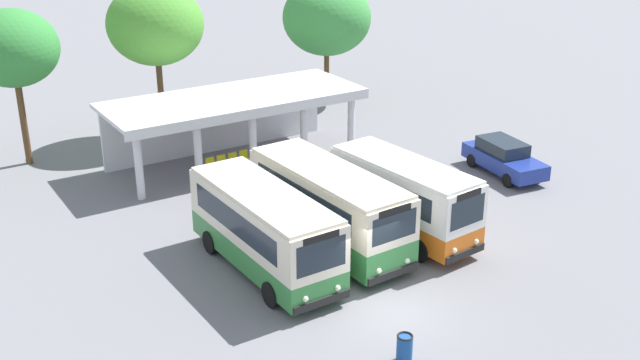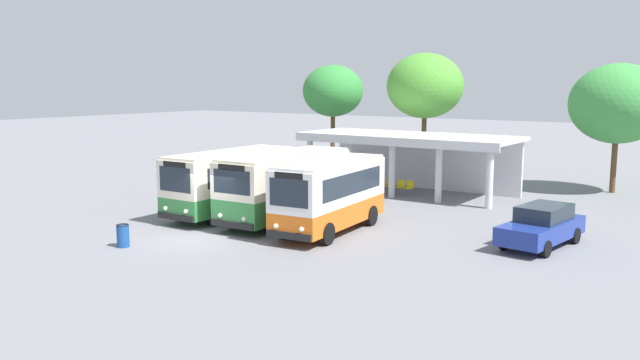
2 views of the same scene
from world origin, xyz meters
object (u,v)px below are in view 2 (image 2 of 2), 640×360
city_bus_nearest_orange (231,180)px  litter_bin_apron (123,235)px  waiting_chair_second_from_end (381,184)px  city_bus_middle_cream (330,193)px  city_bus_second_in_row (286,183)px  waiting_chair_end_by_column (372,183)px  parked_car_flank (542,226)px  waiting_chair_fifth_seat (409,187)px  waiting_chair_fourth_seat (400,186)px  waiting_chair_middle_seat (391,185)px

city_bus_nearest_orange → litter_bin_apron: city_bus_nearest_orange is taller
waiting_chair_second_from_end → litter_bin_apron: bearing=-97.0°
city_bus_middle_cream → city_bus_nearest_orange: bearing=176.4°
city_bus_nearest_orange → city_bus_second_in_row: city_bus_second_in_row is taller
waiting_chair_end_by_column → litter_bin_apron: size_ratio=0.96×
waiting_chair_second_from_end → litter_bin_apron: size_ratio=0.96×
parked_car_flank → litter_bin_apron: parked_car_flank is taller
waiting_chair_fifth_seat → waiting_chair_end_by_column: bearing=-179.6°
city_bus_nearest_orange → waiting_chair_end_by_column: 9.90m
waiting_chair_end_by_column → waiting_chair_fifth_seat: 2.41m
waiting_chair_end_by_column → waiting_chair_fourth_seat: size_ratio=1.00×
city_bus_nearest_orange → litter_bin_apron: bearing=-83.5°
waiting_chair_end_by_column → waiting_chair_fourth_seat: 1.81m
waiting_chair_end_by_column → waiting_chair_fourth_seat: bearing=1.8°
city_bus_second_in_row → waiting_chair_fifth_seat: size_ratio=9.19×
waiting_chair_end_by_column → litter_bin_apron: bearing=-95.0°
city_bus_second_in_row → city_bus_middle_cream: city_bus_second_in_row is taller
waiting_chair_middle_seat → litter_bin_apron: 16.91m
city_bus_nearest_orange → parked_car_flank: 14.36m
waiting_chair_fifth_seat → litter_bin_apron: 17.13m
city_bus_second_in_row → city_bus_middle_cream: 3.09m
city_bus_nearest_orange → parked_car_flank: (14.15, 2.30, -0.88)m
city_bus_nearest_orange → litter_bin_apron: (0.81, -7.11, -1.26)m
waiting_chair_middle_seat → waiting_chair_fourth_seat: 0.60m
city_bus_second_in_row → city_bus_middle_cream: (2.99, -0.79, -0.03)m
waiting_chair_fourth_seat → waiting_chair_fifth_seat: same height
waiting_chair_fourth_seat → litter_bin_apron: 17.04m
city_bus_second_in_row → waiting_chair_end_by_column: size_ratio=9.19×
city_bus_nearest_orange → waiting_chair_second_from_end: 10.09m
city_bus_middle_cream → waiting_chair_second_from_end: bearing=107.4°
city_bus_middle_cream → waiting_chair_fourth_seat: size_ratio=7.95×
waiting_chair_middle_seat → waiting_chair_fifth_seat: bearing=-0.3°
city_bus_middle_cream → waiting_chair_end_by_column: size_ratio=7.95×
waiting_chair_second_from_end → waiting_chair_fifth_seat: size_ratio=1.00×
city_bus_second_in_row → waiting_chair_fifth_seat: bearing=79.6°
city_bus_middle_cream → waiting_chair_middle_seat: (-2.52, 9.97, -1.19)m
waiting_chair_second_from_end → waiting_chair_middle_seat: 0.60m
waiting_chair_fourth_seat → litter_bin_apron: bearing=-101.0°
waiting_chair_end_by_column → waiting_chair_second_from_end: same height
waiting_chair_end_by_column → city_bus_nearest_orange: bearing=-103.3°
city_bus_middle_cream → waiting_chair_middle_seat: bearing=104.2°
parked_car_flank → waiting_chair_fourth_seat: 12.46m
parked_car_flank → waiting_chair_fifth_seat: size_ratio=5.48×
city_bus_middle_cream → waiting_chair_fifth_seat: bearing=97.5°
waiting_chair_fifth_seat → parked_car_flank: bearing=-37.6°
city_bus_middle_cream → city_bus_second_in_row: bearing=165.3°
city_bus_second_in_row → waiting_chair_end_by_column: (-0.73, 9.16, -1.22)m
waiting_chair_fifth_seat → waiting_chair_fourth_seat: bearing=176.3°
waiting_chair_second_from_end → city_bus_nearest_orange: bearing=-106.6°
city_bus_nearest_orange → city_bus_middle_cream: bearing=-3.6°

